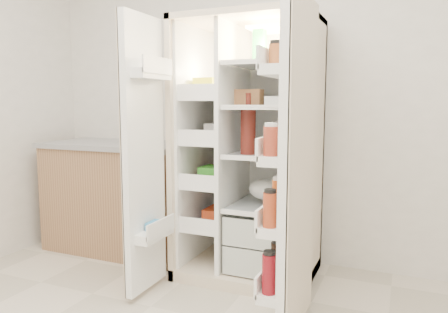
% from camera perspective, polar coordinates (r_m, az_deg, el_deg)
% --- Properties ---
extents(wall_back, '(4.00, 0.02, 2.70)m').
position_cam_1_polar(wall_back, '(3.31, 7.06, 9.29)').
color(wall_back, silver).
rests_on(wall_back, floor).
extents(refrigerator, '(0.92, 0.70, 1.80)m').
position_cam_1_polar(refrigerator, '(3.03, 3.98, -1.96)').
color(refrigerator, beige).
rests_on(refrigerator, floor).
extents(freezer_door, '(0.15, 0.40, 1.72)m').
position_cam_1_polar(freezer_door, '(2.70, -10.69, -0.03)').
color(freezer_door, white).
rests_on(freezer_door, floor).
extents(fridge_door, '(0.17, 0.58, 1.72)m').
position_cam_1_polar(fridge_door, '(2.22, 9.40, -1.98)').
color(fridge_door, white).
rests_on(fridge_door, floor).
extents(kitchen_counter, '(1.24, 0.66, 0.90)m').
position_cam_1_polar(kitchen_counter, '(3.68, -13.57, -5.14)').
color(kitchen_counter, '#96704B').
rests_on(kitchen_counter, floor).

